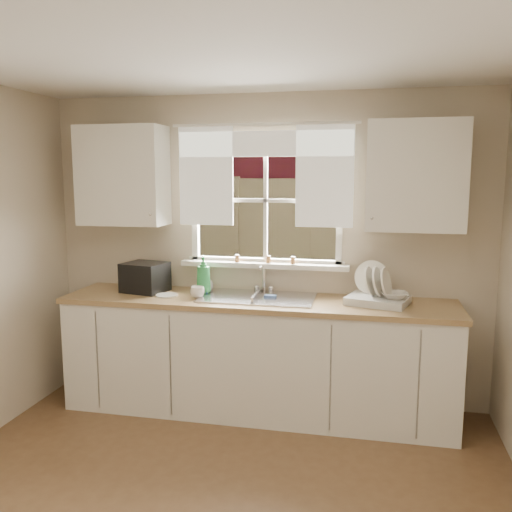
% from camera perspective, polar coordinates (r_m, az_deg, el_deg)
% --- Properties ---
extents(room_walls, '(3.62, 4.02, 2.50)m').
position_cam_1_polar(room_walls, '(2.48, -8.42, -6.16)').
color(room_walls, beige).
rests_on(room_walls, ground).
extents(ceiling, '(3.60, 4.00, 0.02)m').
position_cam_1_polar(ceiling, '(2.54, -8.55, 22.97)').
color(ceiling, silver).
rests_on(ceiling, room_walls).
extents(window, '(1.38, 0.16, 1.06)m').
position_cam_1_polar(window, '(4.41, 0.96, 3.70)').
color(window, white).
rests_on(window, room_walls).
extents(curtains, '(1.50, 0.03, 0.81)m').
position_cam_1_polar(curtains, '(4.34, 0.84, 9.54)').
color(curtains, white).
rests_on(curtains, room_walls).
extents(base_cabinets, '(3.00, 0.62, 0.87)m').
position_cam_1_polar(base_cabinets, '(4.32, 0.09, -10.68)').
color(base_cabinets, white).
rests_on(base_cabinets, ground).
extents(countertop, '(3.04, 0.65, 0.04)m').
position_cam_1_polar(countertop, '(4.20, 0.09, -4.80)').
color(countertop, '#A07E50').
rests_on(countertop, base_cabinets).
extents(upper_cabinet_left, '(0.70, 0.33, 0.80)m').
position_cam_1_polar(upper_cabinet_left, '(4.59, -13.83, 8.20)').
color(upper_cabinet_left, white).
rests_on(upper_cabinet_left, room_walls).
extents(upper_cabinet_right, '(0.70, 0.33, 0.80)m').
position_cam_1_polar(upper_cabinet_right, '(4.14, 16.44, 8.08)').
color(upper_cabinet_right, white).
rests_on(upper_cabinet_right, room_walls).
extents(wall_outlet, '(0.08, 0.01, 0.12)m').
position_cam_1_polar(wall_outlet, '(4.37, 12.32, -1.92)').
color(wall_outlet, beige).
rests_on(wall_outlet, room_walls).
extents(sill_jars, '(0.50, 0.04, 0.06)m').
position_cam_1_polar(sill_jars, '(4.38, 1.05, -0.35)').
color(sill_jars, brown).
rests_on(sill_jars, window).
extents(backyard, '(20.00, 10.00, 6.13)m').
position_cam_1_polar(backyard, '(10.85, 11.07, 16.98)').
color(backyard, '#335421').
rests_on(backyard, ground).
extents(sink, '(0.88, 0.52, 0.40)m').
position_cam_1_polar(sink, '(4.24, 0.18, -5.39)').
color(sink, '#B7B7BC').
rests_on(sink, countertop).
extents(dish_rack, '(0.50, 0.43, 0.30)m').
position_cam_1_polar(dish_rack, '(4.12, 12.64, -4.01)').
color(dish_rack, silver).
rests_on(dish_rack, countertop).
extents(bowl, '(0.20, 0.20, 0.05)m').
position_cam_1_polar(bowl, '(4.08, 14.36, -4.03)').
color(bowl, beige).
rests_on(bowl, dish_rack).
extents(soap_bottle_a, '(0.13, 0.13, 0.31)m').
position_cam_1_polar(soap_bottle_a, '(4.37, -5.55, -1.98)').
color(soap_bottle_a, '#2F9048').
rests_on(soap_bottle_a, countertop).
extents(soap_bottle_b, '(0.08, 0.08, 0.17)m').
position_cam_1_polar(soap_bottle_b, '(4.38, -5.54, -2.88)').
color(soap_bottle_b, blue).
rests_on(soap_bottle_b, countertop).
extents(soap_bottle_c, '(0.12, 0.12, 0.15)m').
position_cam_1_polar(soap_bottle_c, '(4.45, -5.27, -2.80)').
color(soap_bottle_c, beige).
rests_on(soap_bottle_c, countertop).
extents(saucer, '(0.17, 0.17, 0.01)m').
position_cam_1_polar(saucer, '(4.34, -9.39, -4.10)').
color(saucer, white).
rests_on(saucer, countertop).
extents(cup, '(0.12, 0.12, 0.09)m').
position_cam_1_polar(cup, '(4.24, -6.19, -3.82)').
color(cup, silver).
rests_on(cup, countertop).
extents(black_appliance, '(0.38, 0.35, 0.24)m').
position_cam_1_polar(black_appliance, '(4.52, -11.60, -2.20)').
color(black_appliance, black).
rests_on(black_appliance, countertop).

